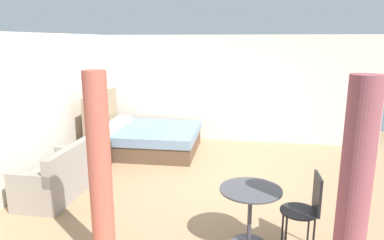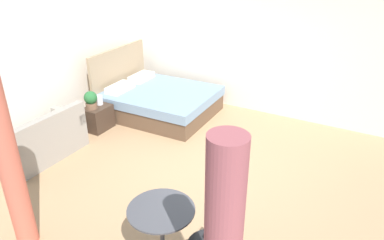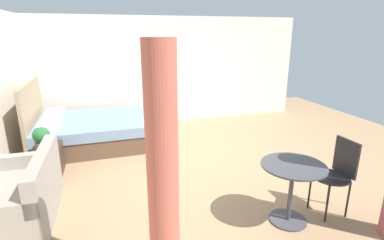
{
  "view_description": "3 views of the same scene",
  "coord_description": "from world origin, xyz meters",
  "px_view_note": "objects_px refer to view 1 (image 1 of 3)",
  "views": [
    {
      "loc": [
        -5.66,
        -0.33,
        2.41
      ],
      "look_at": [
        0.75,
        0.77,
        0.91
      ],
      "focal_mm": 32.59,
      "sensor_mm": 36.0,
      "label": 1
    },
    {
      "loc": [
        -4.31,
        -2.13,
        3.22
      ],
      "look_at": [
        0.01,
        0.3,
        0.82
      ],
      "focal_mm": 33.75,
      "sensor_mm": 36.0,
      "label": 2
    },
    {
      "loc": [
        -4.4,
        1.57,
        2.14
      ],
      "look_at": [
        0.73,
        0.05,
        0.55
      ],
      "focal_mm": 27.39,
      "sensor_mm": 36.0,
      "label": 3
    }
  ],
  "objects_px": {
    "bed": "(145,138)",
    "potted_plant": "(92,137)",
    "nightstand": "(97,156)",
    "balcony_table": "(250,206)",
    "cafe_chair_near_window": "(308,205)",
    "couch": "(59,178)",
    "vase": "(97,139)"
  },
  "relations": [
    {
      "from": "bed",
      "to": "potted_plant",
      "type": "xyz_separation_m",
      "value": [
        -1.28,
        0.62,
        0.34
      ]
    },
    {
      "from": "nightstand",
      "to": "potted_plant",
      "type": "xyz_separation_m",
      "value": [
        -0.1,
        0.03,
        0.41
      ]
    },
    {
      "from": "balcony_table",
      "to": "cafe_chair_near_window",
      "type": "relative_size",
      "value": 0.77
    },
    {
      "from": "nightstand",
      "to": "bed",
      "type": "bearing_deg",
      "value": -26.45
    },
    {
      "from": "couch",
      "to": "potted_plant",
      "type": "relative_size",
      "value": 4.11
    },
    {
      "from": "vase",
      "to": "balcony_table",
      "type": "xyz_separation_m",
      "value": [
        -2.25,
        -2.93,
        -0.04
      ]
    },
    {
      "from": "couch",
      "to": "balcony_table",
      "type": "xyz_separation_m",
      "value": [
        -0.89,
        -2.96,
        0.22
      ]
    },
    {
      "from": "couch",
      "to": "vase",
      "type": "distance_m",
      "value": 1.38
    },
    {
      "from": "potted_plant",
      "to": "cafe_chair_near_window",
      "type": "relative_size",
      "value": 0.36
    },
    {
      "from": "bed",
      "to": "nightstand",
      "type": "bearing_deg",
      "value": 153.55
    },
    {
      "from": "potted_plant",
      "to": "vase",
      "type": "xyz_separation_m",
      "value": [
        0.22,
        0.0,
        -0.09
      ]
    },
    {
      "from": "vase",
      "to": "cafe_chair_near_window",
      "type": "distance_m",
      "value": 4.21
    },
    {
      "from": "bed",
      "to": "balcony_table",
      "type": "bearing_deg",
      "value": -145.08
    },
    {
      "from": "bed",
      "to": "nightstand",
      "type": "xyz_separation_m",
      "value": [
        -1.18,
        0.59,
        -0.06
      ]
    },
    {
      "from": "vase",
      "to": "bed",
      "type": "bearing_deg",
      "value": -30.33
    },
    {
      "from": "vase",
      "to": "balcony_table",
      "type": "height_order",
      "value": "balcony_table"
    },
    {
      "from": "potted_plant",
      "to": "vase",
      "type": "relative_size",
      "value": 1.93
    },
    {
      "from": "bed",
      "to": "couch",
      "type": "relative_size",
      "value": 1.58
    },
    {
      "from": "bed",
      "to": "vase",
      "type": "distance_m",
      "value": 1.26
    },
    {
      "from": "couch",
      "to": "nightstand",
      "type": "xyz_separation_m",
      "value": [
        1.24,
        -0.07,
        -0.06
      ]
    },
    {
      "from": "potted_plant",
      "to": "vase",
      "type": "height_order",
      "value": "potted_plant"
    },
    {
      "from": "balcony_table",
      "to": "cafe_chair_near_window",
      "type": "bearing_deg",
      "value": -88.63
    },
    {
      "from": "potted_plant",
      "to": "cafe_chair_near_window",
      "type": "bearing_deg",
      "value": -119.34
    },
    {
      "from": "cafe_chair_near_window",
      "to": "potted_plant",
      "type": "bearing_deg",
      "value": 60.66
    },
    {
      "from": "nightstand",
      "to": "balcony_table",
      "type": "distance_m",
      "value": 3.6
    },
    {
      "from": "nightstand",
      "to": "vase",
      "type": "relative_size",
      "value": 2.92
    },
    {
      "from": "bed",
      "to": "cafe_chair_near_window",
      "type": "distance_m",
      "value": 4.43
    },
    {
      "from": "bed",
      "to": "cafe_chair_near_window",
      "type": "xyz_separation_m",
      "value": [
        -3.29,
        -2.96,
        0.27
      ]
    },
    {
      "from": "cafe_chair_near_window",
      "to": "bed",
      "type": "bearing_deg",
      "value": 41.92
    },
    {
      "from": "couch",
      "to": "vase",
      "type": "height_order",
      "value": "couch"
    },
    {
      "from": "balcony_table",
      "to": "potted_plant",
      "type": "bearing_deg",
      "value": 55.34
    },
    {
      "from": "bed",
      "to": "potted_plant",
      "type": "distance_m",
      "value": 1.46
    }
  ]
}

